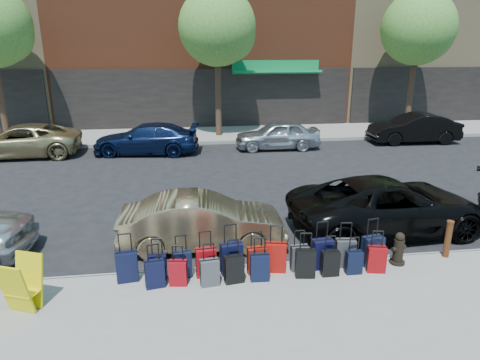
{
  "coord_description": "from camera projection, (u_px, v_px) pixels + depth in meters",
  "views": [
    {
      "loc": [
        -1.34,
        -12.65,
        4.71
      ],
      "look_at": [
        0.15,
        -1.5,
        1.13
      ],
      "focal_mm": 32.0,
      "sensor_mm": 36.0,
      "label": 1
    }
  ],
  "objects": [
    {
      "name": "ground",
      "position": [
        229.0,
        200.0,
        13.54
      ],
      "size": [
        120.0,
        120.0,
        0.0
      ],
      "primitive_type": "plane",
      "color": "black",
      "rests_on": "ground"
    },
    {
      "name": "sidewalk_near",
      "position": [
        270.0,
        325.0,
        7.38
      ],
      "size": [
        60.0,
        4.0,
        0.15
      ],
      "primitive_type": "cube",
      "color": "gray",
      "rests_on": "ground"
    },
    {
      "name": "sidewalk_far",
      "position": [
        209.0,
        135.0,
        22.96
      ],
      "size": [
        60.0,
        4.0,
        0.15
      ],
      "primitive_type": "cube",
      "color": "gray",
      "rests_on": "ground"
    },
    {
      "name": "curb_near",
      "position": [
        251.0,
        268.0,
        9.29
      ],
      "size": [
        60.0,
        0.08,
        0.15
      ],
      "primitive_type": "cube",
      "color": "gray",
      "rests_on": "ground"
    },
    {
      "name": "curb_far",
      "position": [
        211.0,
        143.0,
        21.06
      ],
      "size": [
        60.0,
        0.08,
        0.15
      ],
      "primitive_type": "cube",
      "color": "gray",
      "rests_on": "ground"
    },
    {
      "name": "tree_center",
      "position": [
        220.0,
        29.0,
        20.95
      ],
      "size": [
        3.8,
        3.8,
        7.27
      ],
      "color": "black",
      "rests_on": "sidewalk_far"
    },
    {
      "name": "tree_right",
      "position": [
        421.0,
        30.0,
        22.29
      ],
      "size": [
        3.8,
        3.8,
        7.27
      ],
      "color": "black",
      "rests_on": "sidewalk_far"
    },
    {
      "name": "suitcase_front_0",
      "position": [
        127.0,
        266.0,
        8.56
      ],
      "size": [
        0.45,
        0.28,
        1.01
      ],
      "rotation": [
        0.0,
        0.0,
        0.13
      ],
      "color": "black",
      "rests_on": "sidewalk_near"
    },
    {
      "name": "suitcase_front_1",
      "position": [
        158.0,
        266.0,
        8.64
      ],
      "size": [
        0.37,
        0.22,
        0.87
      ],
      "rotation": [
        0.0,
        0.0,
        -0.08
      ],
      "color": "black",
      "rests_on": "sidewalk_near"
    },
    {
      "name": "suitcase_front_2",
      "position": [
        182.0,
        264.0,
        8.71
      ],
      "size": [
        0.4,
        0.26,
        0.91
      ],
      "rotation": [
        0.0,
        0.0,
        0.15
      ],
      "color": "black",
      "rests_on": "sidewalk_near"
    },
    {
      "name": "suitcase_front_3",
      "position": [
        206.0,
        262.0,
        8.74
      ],
      "size": [
        0.42,
        0.25,
        0.98
      ],
      "rotation": [
        0.0,
        0.0,
        0.07
      ],
      "color": "maroon",
      "rests_on": "sidewalk_near"
    },
    {
      "name": "suitcase_front_4",
      "position": [
        231.0,
        258.0,
        8.84
      ],
      "size": [
        0.48,
        0.32,
        1.08
      ],
      "rotation": [
        0.0,
        0.0,
        0.17
      ],
      "color": "black",
      "rests_on": "sidewalk_near"
    },
    {
      "name": "suitcase_front_5",
      "position": [
        257.0,
        260.0,
        8.86
      ],
      "size": [
        0.39,
        0.22,
        0.92
      ],
      "rotation": [
        0.0,
        0.0,
        0.03
      ],
      "color": "#9F140A",
      "rests_on": "sidewalk_near"
    },
    {
      "name": "suitcase_front_6",
      "position": [
        276.0,
        257.0,
        8.93
      ],
      "size": [
        0.46,
        0.31,
        1.02
      ],
      "rotation": [
        0.0,
        0.0,
        -0.19
      ],
      "color": "#9B0F0A",
      "rests_on": "sidewalk_near"
    },
    {
      "name": "suitcase_front_7",
      "position": [
        299.0,
        258.0,
        8.98
      ],
      "size": [
        0.37,
        0.22,
        0.89
      ],
      "rotation": [
        0.0,
        0.0,
        0.04
      ],
      "color": "#37373C",
      "rests_on": "sidewalk_near"
    },
    {
      "name": "suitcase_front_8",
      "position": [
        322.0,
        254.0,
        9.05
      ],
      "size": [
        0.45,
        0.28,
        1.04
      ],
      "rotation": [
        0.0,
        0.0,
        0.11
      ],
      "color": "black",
      "rests_on": "sidewalk_near"
    },
    {
      "name": "suitcase_front_9",
      "position": [
        345.0,
        253.0,
        9.13
      ],
      "size": [
        0.43,
        0.27,
        0.99
      ],
      "rotation": [
        0.0,
        0.0,
        -0.12
      ],
      "color": "#343438",
      "rests_on": "sidewalk_near"
    },
    {
      "name": "suitcase_front_10",
      "position": [
        372.0,
        251.0,
        9.17
      ],
      "size": [
        0.48,
        0.32,
        1.05
      ],
      "rotation": [
        0.0,
        0.0,
        0.19
      ],
      "color": "black",
      "rests_on": "sidewalk_near"
    },
    {
      "name": "suitcase_back_1",
      "position": [
        155.0,
        274.0,
        8.35
      ],
      "size": [
        0.41,
        0.28,
        0.89
      ],
      "rotation": [
        0.0,
        0.0,
        0.18
      ],
      "color": "black",
      "rests_on": "sidewalk_near"
    },
    {
      "name": "suitcase_back_2",
      "position": [
        178.0,
        273.0,
        8.43
      ],
      "size": [
        0.37,
        0.25,
        0.83
      ],
      "rotation": [
        0.0,
        0.0,
        -0.14
      ],
      "color": "maroon",
      "rests_on": "sidewalk_near"
    },
    {
      "name": "suitcase_back_3",
      "position": [
        210.0,
        272.0,
        8.42
      ],
      "size": [
        0.39,
        0.26,
        0.87
      ],
      "rotation": [
        0.0,
        0.0,
        0.12
      ],
      "color": "#3E3F44",
      "rests_on": "sidewalk_near"
    },
    {
      "name": "suitcase_back_4",
      "position": [
        234.0,
        269.0,
        8.52
      ],
      "size": [
        0.41,
        0.27,
        0.91
      ],
      "rotation": [
        0.0,
        0.0,
        0.15
      ],
      "color": "black",
      "rests_on": "sidewalk_near"
    },
    {
      "name": "suitcase_back_5",
      "position": [
        260.0,
        267.0,
        8.6
      ],
      "size": [
        0.39,
        0.24,
        0.9
      ],
      "rotation": [
        0.0,
        0.0,
        -0.04
      ],
      "color": "black",
      "rests_on": "sidewalk_near"
    },
    {
      "name": "suitcase_back_7",
      "position": [
        305.0,
        263.0,
        8.72
      ],
      "size": [
        0.43,
        0.29,
        0.95
      ],
      "rotation": [
        0.0,
        0.0,
        -0.15
      ],
      "color": "black",
      "rests_on": "sidewalk_near"
    },
    {
      "name": "suitcase_back_8",
      "position": [
        330.0,
        263.0,
        8.78
      ],
      "size": [
        0.36,
        0.21,
        0.86
      ],
      "rotation": [
        0.0,
        0.0,
        0.01
      ],
      "color": "black",
      "rests_on": "sidewalk_near"
    },
    {
      "name": "suitcase_back_9",
      "position": [
        354.0,
        262.0,
        8.86
      ],
      "size": [
        0.33,
        0.19,
        0.8
      ],
      "rotation": [
        0.0,
        0.0,
        0.0
      ],
      "color": "black",
      "rests_on": "sidewalk_near"
    },
    {
      "name": "suitcase_back_10",
      "position": [
        376.0,
        259.0,
        8.92
      ],
      "size": [
        0.41,
        0.29,
        0.9
      ],
      "rotation": [
        0.0,
        0.0,
        -0.19
      ],
      "color": "maroon",
      "rests_on": "sidewalk_near"
    },
    {
      "name": "fire_hydrant",
      "position": [
        399.0,
        249.0,
        9.23
      ],
      "size": [
        0.37,
        0.33,
        0.73
      ],
      "rotation": [
        0.0,
        0.0,
        0.32
      ],
      "color": "black",
      "rests_on": "sidewalk_near"
    },
    {
      "name": "bollard",
      "position": [
        448.0,
        238.0,
        9.5
      ],
      "size": [
        0.16,
        0.16,
        0.86
      ],
      "color": "#38190C",
      "rests_on": "sidewalk_near"
    },
    {
      "name": "display_rack",
      "position": [
        22.0,
        285.0,
        7.58
      ],
      "size": [
        0.74,
        0.77,
        0.99
      ],
      "rotation": [
        0.0,
        0.0,
        -0.38
      ],
      "color": "yellow",
      "rests_on": "sidewalk_near"
    },
    {
      "name": "car_near_1",
      "position": [
        203.0,
        222.0,
        10.24
      ],
      "size": [
        3.98,
        1.49,
        1.3
      ],
      "primitive_type": "imported",
      "rotation": [
        0.0,
        0.0,
        1.54
      ],
      "color": "tan",
      "rests_on": "ground"
    },
    {
      "name": "car_near_2",
      "position": [
        388.0,
        205.0,
        11.1
      ],
      "size": [
        5.28,
        2.71,
        1.43
      ],
      "primitive_type": "imported",
      "rotation": [
        0.0,
        0.0,
        1.64
      ],
      "color": "black",
      "rests_on": "ground"
    },
    {
      "name": "car_far_0",
      "position": [
        20.0,
        141.0,
        18.6
      ],
      "size": [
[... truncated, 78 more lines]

